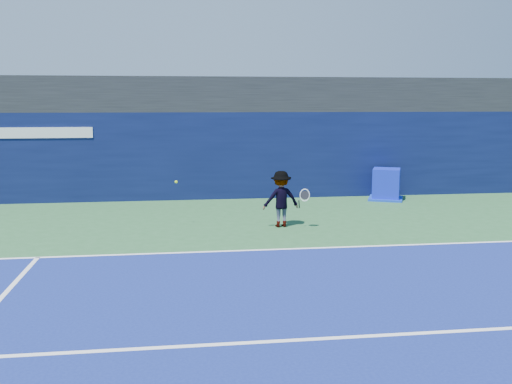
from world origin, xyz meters
TOP-DOWN VIEW (x-y plane):
  - ground at (0.00, 0.00)m, footprint 80.00×80.00m
  - baseline at (0.00, 3.00)m, footprint 24.00×0.10m
  - service_line at (0.00, -2.00)m, footprint 24.00×0.10m
  - stadium_band at (0.00, 11.50)m, footprint 36.00×3.00m
  - back_wall_assembly at (-0.00, 10.50)m, footprint 36.00×1.03m
  - equipment_cart at (5.16, 9.22)m, footprint 1.47×1.47m
  - tennis_player at (0.79, 5.42)m, footprint 1.25×0.71m
  - tennis_ball at (-2.01, 5.91)m, footprint 0.08×0.08m

SIDE VIEW (x-z plane):
  - ground at x=0.00m, z-range 0.00..0.00m
  - baseline at x=0.00m, z-range 0.01..0.01m
  - service_line at x=0.00m, z-range 0.01..0.01m
  - equipment_cart at x=5.16m, z-range -0.05..1.03m
  - tennis_player at x=0.79m, z-range 0.00..1.52m
  - tennis_ball at x=-2.01m, z-range 1.17..1.25m
  - back_wall_assembly at x=0.00m, z-range 0.00..3.00m
  - stadium_band at x=0.00m, z-range 3.00..4.20m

